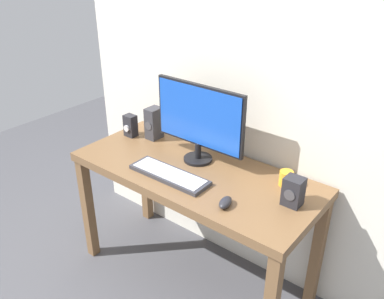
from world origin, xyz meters
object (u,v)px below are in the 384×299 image
(keyboard_primary, at_px, (169,175))
(audio_controller, at_px, (130,126))
(coffee_mug, at_px, (286,178))
(monitor, at_px, (199,119))
(speaker_right, at_px, (293,191))
(speaker_left, at_px, (154,123))
(desk, at_px, (194,184))
(mouse, at_px, (225,203))

(keyboard_primary, distance_m, audio_controller, 0.58)
(keyboard_primary, bearing_deg, coffee_mug, 30.60)
(monitor, height_order, audio_controller, monitor)
(speaker_right, distance_m, coffee_mug, 0.17)
(speaker_right, xyz_separation_m, speaker_left, (-1.02, 0.13, 0.03))
(desk, xyz_separation_m, monitor, (-0.05, 0.11, 0.35))
(coffee_mug, bearing_deg, mouse, -111.66)
(keyboard_primary, height_order, speaker_left, speaker_left)
(coffee_mug, bearing_deg, desk, -160.01)
(speaker_right, relative_size, coffee_mug, 1.79)
(desk, distance_m, monitor, 0.37)
(monitor, distance_m, mouse, 0.53)
(mouse, xyz_separation_m, audio_controller, (-0.91, 0.26, 0.05))
(speaker_left, distance_m, audio_controller, 0.16)
(keyboard_primary, relative_size, mouse, 4.58)
(desk, relative_size, mouse, 13.86)
(speaker_right, distance_m, audio_controller, 1.16)
(speaker_left, bearing_deg, keyboard_primary, -37.57)
(mouse, bearing_deg, audio_controller, 150.42)
(speaker_left, distance_m, coffee_mug, 0.91)
(speaker_right, bearing_deg, audio_controller, 177.36)
(desk, bearing_deg, mouse, -28.27)
(monitor, bearing_deg, coffee_mug, 6.75)
(desk, xyz_separation_m, mouse, (0.33, -0.18, 0.12))
(monitor, distance_m, audio_controller, 0.57)
(speaker_left, height_order, audio_controller, speaker_left)
(mouse, xyz_separation_m, coffee_mug, (0.14, 0.35, 0.02))
(desk, bearing_deg, speaker_left, 160.40)
(monitor, height_order, coffee_mug, monitor)
(monitor, xyz_separation_m, speaker_right, (0.62, -0.07, -0.18))
(speaker_left, relative_size, coffee_mug, 2.48)
(desk, height_order, coffee_mug, coffee_mug)
(monitor, relative_size, audio_controller, 4.05)
(desk, relative_size, keyboard_primary, 3.02)
(monitor, height_order, speaker_left, monitor)
(mouse, distance_m, speaker_right, 0.32)
(desk, xyz_separation_m, audio_controller, (-0.59, 0.09, 0.17))
(speaker_left, xyz_separation_m, coffee_mug, (0.91, 0.01, -0.06))
(audio_controller, relative_size, coffee_mug, 1.73)
(desk, height_order, speaker_left, speaker_left)
(mouse, xyz_separation_m, speaker_right, (0.24, 0.21, 0.05))
(mouse, height_order, audio_controller, audio_controller)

